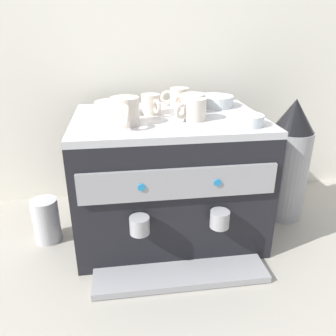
% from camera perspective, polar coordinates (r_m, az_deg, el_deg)
% --- Properties ---
extents(ground_plane, '(4.00, 4.00, 0.00)m').
position_cam_1_polar(ground_plane, '(1.26, 0.00, -10.09)').
color(ground_plane, '#9E998E').
extents(tiled_backsplash_wall, '(2.80, 0.03, 1.17)m').
position_cam_1_polar(tiled_backsplash_wall, '(1.38, -1.97, 18.69)').
color(tiled_backsplash_wall, silver).
rests_on(tiled_backsplash_wall, ground_plane).
extents(espresso_machine, '(0.60, 0.54, 0.42)m').
position_cam_1_polar(espresso_machine, '(1.16, 0.03, -1.57)').
color(espresso_machine, black).
rests_on(espresso_machine, ground_plane).
extents(ceramic_cup_0, '(0.08, 0.13, 0.08)m').
position_cam_1_polar(ceramic_cup_0, '(0.99, -7.20, 9.43)').
color(ceramic_cup_0, beige).
rests_on(ceramic_cup_0, espresso_machine).
extents(ceramic_cup_1, '(0.06, 0.09, 0.06)m').
position_cam_1_polar(ceramic_cup_1, '(1.11, -2.83, 10.65)').
color(ceramic_cup_1, beige).
rests_on(ceramic_cup_1, espresso_machine).
extents(ceramic_cup_2, '(0.10, 0.07, 0.07)m').
position_cam_1_polar(ceramic_cup_2, '(1.04, 4.29, 9.81)').
color(ceramic_cup_2, beige).
rests_on(ceramic_cup_2, espresso_machine).
extents(ceramic_cup_3, '(0.10, 0.07, 0.06)m').
position_cam_1_polar(ceramic_cup_3, '(1.24, 1.74, 11.89)').
color(ceramic_cup_3, beige).
rests_on(ceramic_cup_3, espresso_machine).
extents(ceramic_cup_4, '(0.10, 0.09, 0.06)m').
position_cam_1_polar(ceramic_cup_4, '(1.15, 4.07, 10.89)').
color(ceramic_cup_4, beige).
rests_on(ceramic_cup_4, espresso_machine).
extents(ceramic_bowl_0, '(0.09, 0.09, 0.03)m').
position_cam_1_polar(ceramic_bowl_0, '(1.02, 13.26, 7.85)').
color(ceramic_bowl_0, silver).
rests_on(ceramic_bowl_0, espresso_machine).
extents(ceramic_bowl_1, '(0.13, 0.13, 0.04)m').
position_cam_1_polar(ceramic_bowl_1, '(1.24, 7.88, 11.07)').
color(ceramic_bowl_1, silver).
rests_on(ceramic_bowl_1, espresso_machine).
extents(ceramic_bowl_2, '(0.12, 0.12, 0.04)m').
position_cam_1_polar(ceramic_bowl_2, '(1.12, -9.10, 9.83)').
color(ceramic_bowl_2, silver).
rests_on(ceramic_bowl_2, espresso_machine).
extents(coffee_grinder, '(0.16, 0.16, 0.46)m').
position_cam_1_polar(coffee_grinder, '(1.33, 19.48, 1.07)').
color(coffee_grinder, '#939399').
rests_on(coffee_grinder, ground_plane).
extents(milk_pitcher, '(0.09, 0.09, 0.15)m').
position_cam_1_polar(milk_pitcher, '(1.24, -19.79, -8.26)').
color(milk_pitcher, '#B7B7BC').
rests_on(milk_pitcher, ground_plane).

